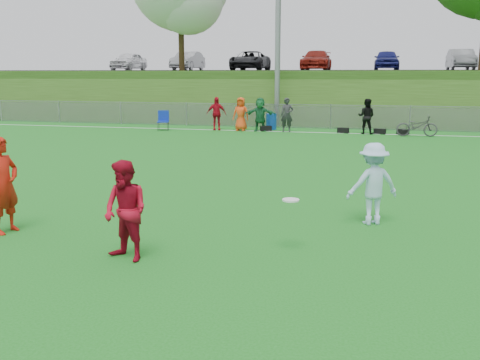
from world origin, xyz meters
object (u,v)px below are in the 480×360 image
(player_blue, at_px, (373,184))
(bicycle, at_px, (417,126))
(recycling_bin, at_px, (271,122))
(frisbee, at_px, (291,200))
(player_red_center, at_px, (126,211))
(player_red_left, at_px, (4,185))

(player_blue, xyz_separation_m, bicycle, (2.04, 15.58, -0.31))
(player_blue, height_order, recycling_bin, player_blue)
(player_blue, relative_size, frisbee, 5.62)
(recycling_bin, bearing_deg, player_blue, -73.40)
(player_red_center, height_order, recycling_bin, player_red_center)
(player_blue, bearing_deg, frisbee, 31.52)
(frisbee, bearing_deg, player_red_left, -178.13)
(player_blue, xyz_separation_m, recycling_bin, (-5.08, 17.04, -0.39))
(player_red_center, xyz_separation_m, bicycle, (5.78, 18.61, -0.31))
(frisbee, distance_m, recycling_bin, 19.41)
(player_blue, bearing_deg, bicycle, -122.72)
(frisbee, bearing_deg, recycling_bin, 101.21)
(player_blue, distance_m, frisbee, 2.39)
(player_red_left, height_order, player_red_center, player_red_left)
(player_red_center, height_order, bicycle, player_red_center)
(player_red_left, bearing_deg, bicycle, -17.90)
(frisbee, distance_m, bicycle, 17.90)
(player_blue, height_order, bicycle, player_blue)
(player_red_center, xyz_separation_m, recycling_bin, (-1.35, 20.07, -0.38))
(player_blue, bearing_deg, player_red_left, -6.94)
(bicycle, bearing_deg, player_red_left, 148.79)
(recycling_bin, bearing_deg, bicycle, -11.58)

